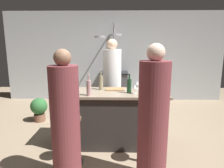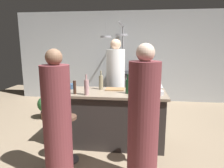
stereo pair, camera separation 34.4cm
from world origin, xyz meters
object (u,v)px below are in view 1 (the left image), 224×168
at_px(mixing_bowl_blue, 69,87).
at_px(wine_bottle_green, 129,86).
at_px(potted_plant, 39,108).
at_px(wine_glass_by_chef, 161,85).
at_px(cutting_board, 115,89).
at_px(guest_right, 153,122).
at_px(wine_glass_near_left_guest, 135,87).
at_px(bar_stool_right, 151,139).
at_px(wine_bottle_rose, 89,88).
at_px(wine_bottle_white, 101,82).
at_px(chef, 112,86).
at_px(bar_stool_left, 73,138).
at_px(pepper_mill, 76,88).
at_px(mixing_bowl_steel, 158,91).
at_px(wine_glass_near_right_guest, 137,83).
at_px(stove_range, 114,87).
at_px(guest_left, 65,123).

bearing_deg(mixing_bowl_blue, wine_bottle_green, -12.89).
bearing_deg(potted_plant, wine_glass_by_chef, -20.57).
relative_size(cutting_board, mixing_bowl_blue, 2.15).
xyz_separation_m(guest_right, wine_glass_near_left_guest, (-0.14, 0.87, 0.23)).
relative_size(bar_stool_right, wine_bottle_rose, 2.13).
bearing_deg(wine_bottle_white, chef, 75.99).
xyz_separation_m(chef, bar_stool_left, (-0.52, -1.48, -0.45)).
bearing_deg(pepper_mill, wine_glass_by_chef, 10.92).
distance_m(chef, bar_stool_right, 1.65).
bearing_deg(mixing_bowl_blue, potted_plant, 137.47).
xyz_separation_m(wine_bottle_white, wine_bottle_rose, (-0.15, -0.42, -0.00)).
height_order(bar_stool_right, wine_bottle_white, wine_bottle_white).
xyz_separation_m(chef, mixing_bowl_steel, (0.75, -0.95, 0.11)).
relative_size(pepper_mill, wine_glass_near_left_guest, 1.44).
relative_size(guest_right, wine_glass_near_left_guest, 11.51).
bearing_deg(wine_glass_near_right_guest, pepper_mill, -156.40).
relative_size(pepper_mill, wine_bottle_rose, 0.66).
height_order(pepper_mill, wine_bottle_green, wine_bottle_green).
bearing_deg(wine_glass_by_chef, potted_plant, 159.43).
relative_size(chef, guest_right, 1.05).
distance_m(bar_stool_right, cutting_board, 1.07).
bearing_deg(stove_range, chef, -90.54).
bearing_deg(pepper_mill, wine_bottle_green, 8.96).
bearing_deg(wine_bottle_white, potted_plant, 150.59).
distance_m(stove_range, bar_stool_left, 3.12).
relative_size(bar_stool_right, guest_right, 0.40).
xyz_separation_m(bar_stool_left, guest_left, (0.01, -0.37, 0.38)).
height_order(cutting_board, wine_bottle_white, wine_bottle_white).
distance_m(stove_range, wine_glass_near_right_guest, 2.34).
distance_m(chef, cutting_board, 0.71).
xyz_separation_m(bar_stool_right, wine_glass_near_left_guest, (-0.19, 0.50, 0.63)).
xyz_separation_m(potted_plant, mixing_bowl_blue, (0.88, -0.81, 0.64)).
relative_size(potted_plant, wine_glass_near_right_guest, 3.56).
bearing_deg(bar_stool_right, wine_glass_near_right_guest, 98.09).
relative_size(stove_range, wine_bottle_white, 2.75).
relative_size(wine_glass_near_right_guest, mixing_bowl_steel, 0.68).
distance_m(guest_left, wine_bottle_rose, 0.81).
height_order(bar_stool_right, pepper_mill, pepper_mill).
xyz_separation_m(pepper_mill, wine_glass_near_right_guest, (0.98, 0.43, 0.00)).
distance_m(guest_left, wine_bottle_white, 1.23).
bearing_deg(wine_glass_by_chef, mixing_bowl_steel, -119.05).
bearing_deg(bar_stool_right, wine_bottle_green, 116.93).
relative_size(wine_bottle_green, mixing_bowl_blue, 2.08).
bearing_deg(bar_stool_left, chef, 70.70).
height_order(bar_stool_left, mixing_bowl_steel, mixing_bowl_steel).
height_order(stove_range, wine_bottle_white, wine_bottle_white).
height_order(potted_plant, mixing_bowl_blue, mixing_bowl_blue).
distance_m(wine_bottle_green, wine_glass_near_right_guest, 0.34).
xyz_separation_m(chef, wine_bottle_rose, (-0.33, -1.12, 0.20)).
xyz_separation_m(chef, guest_left, (-0.51, -1.86, -0.07)).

